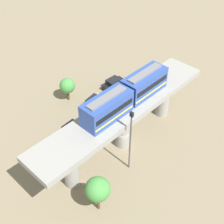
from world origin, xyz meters
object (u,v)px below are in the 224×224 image
(parked_car_black, at_px, (114,84))
(signal_post, at_px, (130,139))
(train, at_px, (127,95))
(parked_car_blue, at_px, (72,130))
(parked_car_silver, at_px, (94,103))
(tree_mid_lot, at_px, (98,189))
(tree_near_viaduct, at_px, (67,86))

(parked_car_black, relative_size, signal_post, 0.45)
(train, xyz_separation_m, parked_car_blue, (6.64, 4.02, -7.61))
(parked_car_blue, bearing_deg, parked_car_silver, -76.51)
(parked_car_black, bearing_deg, signal_post, 142.30)
(train, relative_size, parked_car_silver, 3.06)
(tree_mid_lot, height_order, signal_post, signal_post)
(train, distance_m, signal_post, 5.50)
(train, distance_m, parked_car_black, 15.16)
(train, relative_size, tree_mid_lot, 2.69)
(parked_car_silver, height_order, tree_near_viaduct, tree_near_viaduct)
(parked_car_silver, bearing_deg, tree_near_viaduct, 11.19)
(parked_car_silver, relative_size, tree_near_viaduct, 1.11)
(parked_car_blue, bearing_deg, signal_post, -178.49)
(tree_near_viaduct, relative_size, tree_mid_lot, 0.80)
(train, bearing_deg, tree_near_viaduct, -3.56)
(signal_post, bearing_deg, tree_mid_lot, 101.74)
(parked_car_blue, bearing_deg, parked_car_black, -78.84)
(train, height_order, signal_post, train)
(parked_car_black, xyz_separation_m, parked_car_silver, (-1.35, 5.91, 0.00))
(parked_car_blue, xyz_separation_m, tree_near_viaduct, (6.52, -4.84, 1.99))
(tree_near_viaduct, bearing_deg, parked_car_blue, 143.42)
(tree_mid_lot, bearing_deg, parked_car_silver, -42.42)
(parked_car_blue, bearing_deg, train, -153.14)
(parked_car_blue, distance_m, parked_car_black, 12.86)
(train, relative_size, signal_post, 1.44)
(parked_car_blue, height_order, parked_car_silver, same)
(parked_car_blue, relative_size, parked_car_silver, 0.98)
(parked_car_black, height_order, parked_car_silver, same)
(parked_car_silver, height_order, tree_mid_lot, tree_mid_lot)
(parked_car_blue, xyz_separation_m, parked_car_black, (3.44, -12.39, 0.00))
(parked_car_blue, height_order, parked_car_black, same)
(tree_near_viaduct, xyz_separation_m, signal_post, (-16.56, 3.81, 2.49))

